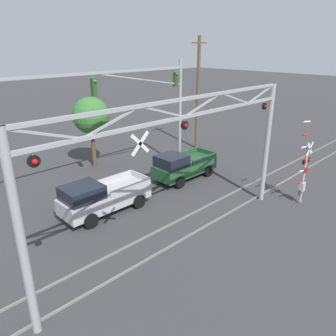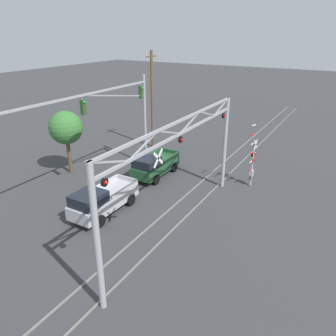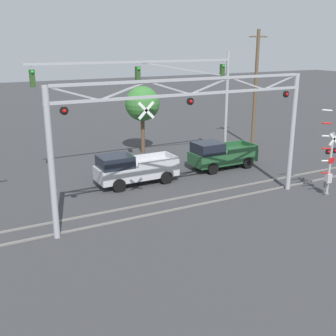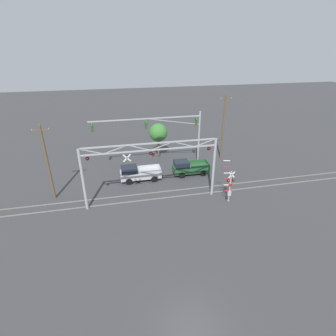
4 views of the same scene
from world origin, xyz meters
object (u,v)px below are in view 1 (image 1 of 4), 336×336
(crossing_signal_mast, at_px, (304,174))
(pickup_truck_following, at_px, (182,166))
(background_tree_beyond_span, at_px, (91,116))
(pickup_truck_lead, at_px, (101,197))
(crossing_gantry, at_px, (184,153))
(traffic_signal_span, at_px, (139,98))
(utility_pole_right, at_px, (198,93))

(crossing_signal_mast, xyz_separation_m, pickup_truck_following, (-2.41, 7.66, -0.91))
(crossing_signal_mast, height_order, background_tree_beyond_span, background_tree_beyond_span)
(pickup_truck_lead, xyz_separation_m, background_tree_beyond_span, (4.02, 7.08, 3.03))
(crossing_gantry, xyz_separation_m, traffic_signal_span, (4.09, 7.90, 1.13))
(utility_pole_right, bearing_deg, crossing_signal_mast, -108.86)
(crossing_gantry, bearing_deg, pickup_truck_following, 43.33)
(crossing_signal_mast, distance_m, traffic_signal_span, 11.44)
(crossing_signal_mast, relative_size, pickup_truck_following, 1.07)
(pickup_truck_lead, xyz_separation_m, utility_pole_right, (13.51, 4.57, 4.06))
(traffic_signal_span, relative_size, pickup_truck_lead, 2.81)
(pickup_truck_lead, bearing_deg, pickup_truck_following, 2.19)
(traffic_signal_span, bearing_deg, background_tree_beyond_span, 102.08)
(crossing_gantry, distance_m, background_tree_beyond_span, 12.95)
(crossing_signal_mast, relative_size, traffic_signal_span, 0.35)
(pickup_truck_lead, bearing_deg, utility_pole_right, 18.70)
(crossing_signal_mast, height_order, utility_pole_right, utility_pole_right)
(crossing_signal_mast, relative_size, pickup_truck_lead, 1.00)
(traffic_signal_span, distance_m, utility_pole_right, 8.79)
(pickup_truck_following, xyz_separation_m, utility_pole_right, (6.49, 4.30, 4.07))
(crossing_signal_mast, height_order, pickup_truck_lead, crossing_signal_mast)
(crossing_signal_mast, bearing_deg, traffic_signal_span, 114.19)
(pickup_truck_following, bearing_deg, background_tree_beyond_span, 113.74)
(traffic_signal_span, height_order, background_tree_beyond_span, traffic_signal_span)
(background_tree_beyond_span, bearing_deg, utility_pole_right, -14.79)
(crossing_signal_mast, bearing_deg, pickup_truck_lead, 141.90)
(pickup_truck_following, bearing_deg, crossing_gantry, -136.67)
(traffic_signal_span, xyz_separation_m, pickup_truck_following, (2.00, -2.15, -4.81))
(crossing_gantry, relative_size, pickup_truck_following, 3.00)
(background_tree_beyond_span, bearing_deg, pickup_truck_following, -66.26)
(pickup_truck_following, distance_m, utility_pole_right, 8.79)
(crossing_gantry, xyz_separation_m, pickup_truck_following, (6.09, 5.74, -3.68))
(pickup_truck_lead, distance_m, pickup_truck_following, 7.02)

